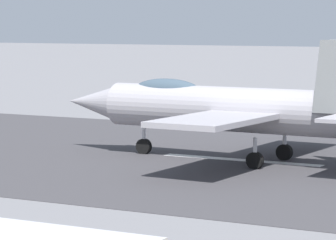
# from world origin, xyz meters

# --- Properties ---
(ground_plane) EXTENTS (400.00, 400.00, 0.00)m
(ground_plane) POSITION_xyz_m (0.00, 0.00, 0.00)
(ground_plane) COLOR slate
(runway_strip) EXTENTS (240.00, 26.00, 0.02)m
(runway_strip) POSITION_xyz_m (-0.02, 0.00, 0.01)
(runway_strip) COLOR #3B393D
(runway_strip) RESTS_ON ground
(fighter_jet) EXTENTS (17.54, 14.24, 5.71)m
(fighter_jet) POSITION_xyz_m (0.15, 0.48, 2.50)
(fighter_jet) COLOR #9D99A0
(fighter_jet) RESTS_ON ground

